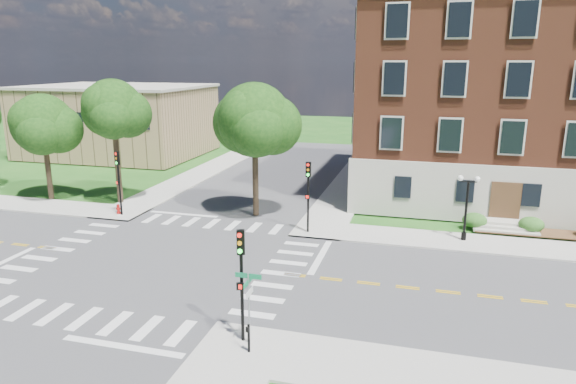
% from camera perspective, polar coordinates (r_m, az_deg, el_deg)
% --- Properties ---
extents(ground, '(160.00, 160.00, 0.00)m').
position_cam_1_polar(ground, '(31.11, -13.78, -7.43)').
color(ground, '#194E15').
rests_on(ground, ground).
extents(road_ew, '(90.00, 12.00, 0.01)m').
position_cam_1_polar(road_ew, '(31.10, -13.78, -7.42)').
color(road_ew, '#3D3D3F').
rests_on(road_ew, ground).
extents(road_ns, '(12.00, 90.00, 0.01)m').
position_cam_1_polar(road_ns, '(31.10, -13.78, -7.41)').
color(road_ns, '#3D3D3F').
rests_on(road_ns, ground).
extents(sidewalk_ne, '(34.00, 34.00, 0.12)m').
position_cam_1_polar(sidewalk_ne, '(42.02, 15.93, -1.72)').
color(sidewalk_ne, '#9E9B93').
rests_on(sidewalk_ne, ground).
extents(sidewalk_nw, '(34.00, 34.00, 0.12)m').
position_cam_1_polar(sidewalk_nw, '(51.52, -20.61, 0.85)').
color(sidewalk_nw, '#9E9B93').
rests_on(sidewalk_nw, ground).
extents(crosswalk_east, '(2.20, 10.20, 0.02)m').
position_cam_1_polar(crosswalk_east, '(28.48, -0.82, -9.08)').
color(crosswalk_east, silver).
rests_on(crosswalk_east, ground).
extents(stop_bar_east, '(0.40, 5.50, 0.00)m').
position_cam_1_polar(stop_bar_east, '(30.82, 3.62, -7.22)').
color(stop_bar_east, silver).
rests_on(stop_bar_east, ground).
extents(main_building, '(30.60, 22.40, 16.50)m').
position_cam_1_polar(main_building, '(48.13, 27.04, 9.31)').
color(main_building, '#AFA79A').
rests_on(main_building, ground).
extents(secondary_building, '(20.40, 15.40, 8.30)m').
position_cam_1_polar(secondary_building, '(66.43, -18.31, 7.62)').
color(secondary_building, '#977A53').
rests_on(secondary_building, ground).
extents(tree_b, '(4.92, 4.92, 8.68)m').
position_cam_1_polar(tree_b, '(46.21, -25.59, 6.77)').
color(tree_b, black).
rests_on(tree_b, ground).
extents(tree_c, '(4.68, 4.68, 9.88)m').
position_cam_1_polar(tree_c, '(42.79, -18.87, 8.66)').
color(tree_c, black).
rests_on(tree_c, ground).
extents(tree_d, '(5.36, 5.36, 9.77)m').
position_cam_1_polar(tree_d, '(37.13, -3.74, 7.95)').
color(tree_d, black).
rests_on(tree_d, ground).
extents(traffic_signal_se, '(0.38, 0.44, 4.80)m').
position_cam_1_polar(traffic_signal_se, '(20.81, -5.21, -8.78)').
color(traffic_signal_se, black).
rests_on(traffic_signal_se, ground).
extents(traffic_signal_ne, '(0.34, 0.38, 4.80)m').
position_cam_1_polar(traffic_signal_ne, '(33.89, 2.26, 0.47)').
color(traffic_signal_ne, black).
rests_on(traffic_signal_ne, ground).
extents(traffic_signal_nw, '(0.38, 0.46, 4.80)m').
position_cam_1_polar(traffic_signal_nw, '(39.76, -18.33, 1.84)').
color(traffic_signal_nw, black).
rests_on(traffic_signal_nw, ground).
extents(twin_lamp_west, '(1.36, 0.36, 4.23)m').
position_cam_1_polar(twin_lamp_west, '(34.44, 19.23, -1.26)').
color(twin_lamp_west, black).
rests_on(twin_lamp_west, ground).
extents(street_sign_pole, '(1.10, 1.10, 3.10)m').
position_cam_1_polar(street_sign_pole, '(20.89, -4.37, -11.31)').
color(street_sign_pole, gray).
rests_on(street_sign_pole, ground).
extents(push_button_post, '(0.14, 0.21, 1.20)m').
position_cam_1_polar(push_button_post, '(21.06, -4.40, -15.74)').
color(push_button_post, black).
rests_on(push_button_post, ground).
extents(fire_hydrant, '(0.35, 0.35, 0.75)m').
position_cam_1_polar(fire_hydrant, '(40.73, -18.32, -1.82)').
color(fire_hydrant, '#9D0E0C').
rests_on(fire_hydrant, ground).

